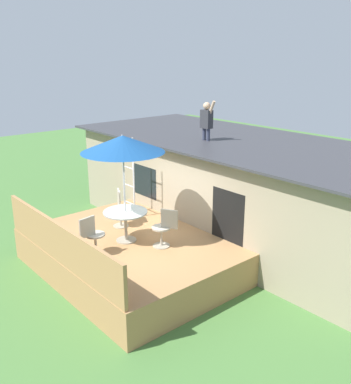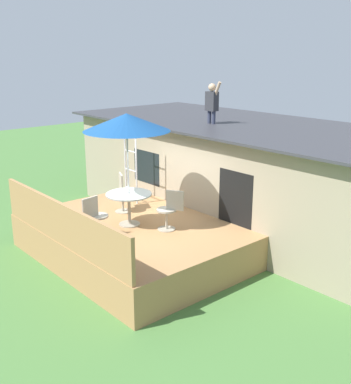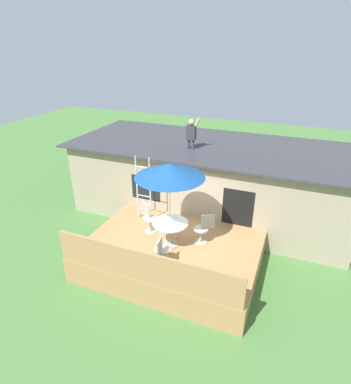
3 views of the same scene
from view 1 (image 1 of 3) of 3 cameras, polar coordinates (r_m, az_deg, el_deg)
ground_plane at (r=10.97m, az=-5.23°, el=-9.90°), size 40.00×40.00×0.00m
house at (r=12.69m, az=7.92°, el=0.67°), size 10.50×4.50×2.76m
deck at (r=10.79m, az=-5.29°, el=-8.02°), size 5.05×3.98×0.80m
deck_railing at (r=9.56m, az=-14.99°, el=-6.50°), size 4.95×0.08×0.90m
patio_table at (r=10.30m, az=-6.57°, el=-3.37°), size 1.04×1.04×0.74m
patio_umbrella at (r=9.81m, az=-6.94°, el=6.27°), size 1.90×1.90×2.54m
step_ladder at (r=11.80m, az=-6.18°, el=2.03°), size 0.52×0.04×2.20m
person_figure at (r=12.10m, az=4.13°, el=9.59°), size 0.47×0.20×1.11m
patio_chair_left at (r=11.29m, az=-7.30°, el=-2.17°), size 0.59×0.44×0.92m
patio_chair_right at (r=9.98m, az=-1.49°, el=-4.77°), size 0.58×0.44×0.92m
patio_chair_near at (r=9.75m, az=-10.83°, el=-5.66°), size 0.44×0.62×0.92m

